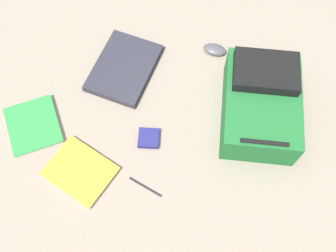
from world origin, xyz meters
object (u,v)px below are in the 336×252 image
Objects in this scene: earbud_pouch at (148,138)px; laptop at (124,68)px; backpack at (261,103)px; computer_mouse at (215,50)px; book_red at (33,126)px; pen_black at (146,187)px; book_manual at (80,172)px.

laptop is at bearing 54.68° from earbud_pouch.
backpack is 4.94× the size of computer_mouse.
laptop is at bearing 105.26° from backpack.
book_red is at bearing 130.12° from backpack.
backpack is at bearing -18.80° from pen_black.
book_manual is at bearing 113.15° from pen_black.
book_manual is 0.26m from pen_black.
book_manual is 0.30m from earbud_pouch.
computer_mouse is at bearing 1.96° from earbud_pouch.
backpack is 0.36m from computer_mouse.
backpack is at bearing -74.74° from laptop.
book_manual reaches higher than pen_black.
laptop is 3.67× the size of computer_mouse.
backpack is 3.56× the size of pen_black.
earbud_pouch is (0.27, -0.13, -0.00)m from book_manual.
earbud_pouch is (-0.20, -0.29, -0.00)m from laptop.
computer_mouse reaches higher than earbud_pouch.
earbud_pouch is at bearing -60.45° from book_red.
book_red is at bearing 163.88° from laptop.
backpack is 0.93m from book_red.
book_red is (-0.60, 0.71, -0.08)m from backpack.
computer_mouse reaches higher than book_manual.
earbud_pouch is at bearing -125.32° from laptop.
backpack is at bearing -33.73° from book_manual.
laptop is 1.26× the size of book_red.
backpack is 0.61m from laptop.
computer_mouse is (0.32, -0.27, 0.00)m from laptop.
book_manual is (-0.47, -0.16, -0.00)m from laptop.
book_red is at bearing 133.59° from computer_mouse.
laptop is at bearing -16.12° from book_red.
backpack is at bearing -39.11° from earbud_pouch.
earbud_pouch is at bearing 163.29° from computer_mouse.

